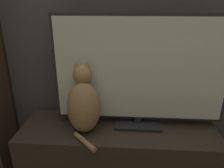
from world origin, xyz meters
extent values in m
cube|color=#33281E|center=(0.00, 0.98, 0.26)|extent=(1.23, 0.41, 0.53)
cube|color=black|center=(0.12, 1.02, 0.54)|extent=(0.29, 0.18, 0.02)
cylinder|color=black|center=(0.12, 1.02, 0.57)|extent=(0.04, 0.04, 0.04)
cube|color=black|center=(0.12, 1.03, 0.90)|extent=(1.04, 0.02, 0.65)
cube|color=beige|center=(0.12, 1.02, 0.90)|extent=(1.00, 0.01, 0.61)
ellipsoid|color=#997547|center=(-0.20, 0.92, 0.69)|extent=(0.22, 0.21, 0.32)
ellipsoid|color=black|center=(-0.21, 0.99, 0.68)|extent=(0.12, 0.08, 0.18)
sphere|color=#997547|center=(-0.21, 0.96, 0.88)|extent=(0.13, 0.13, 0.11)
cone|color=#997547|center=(-0.24, 0.95, 0.95)|extent=(0.04, 0.04, 0.04)
cone|color=#997547|center=(-0.18, 0.96, 0.95)|extent=(0.04, 0.04, 0.04)
cylinder|color=#997547|center=(-0.18, 0.80, 0.54)|extent=(0.15, 0.16, 0.03)
camera|label=1|loc=(0.04, -0.21, 1.29)|focal=35.00mm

